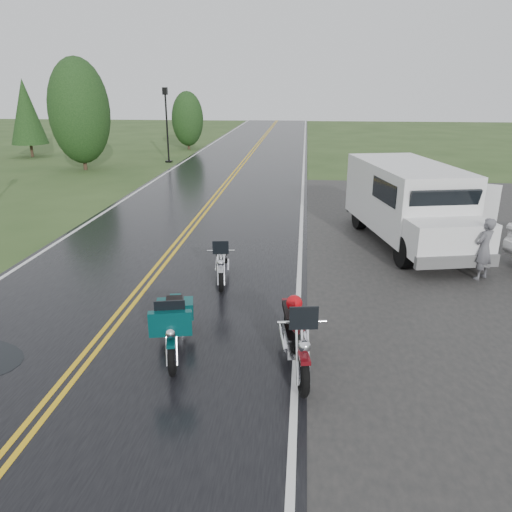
# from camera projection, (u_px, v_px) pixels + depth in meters

# --- Properties ---
(ground) EXTENTS (120.00, 120.00, 0.00)m
(ground) POSITION_uv_depth(u_px,v_px,m) (110.00, 330.00, 10.16)
(ground) COLOR #2D471E
(ground) RESTS_ON ground
(road) EXTENTS (8.00, 100.00, 0.04)m
(road) POSITION_uv_depth(u_px,v_px,m) (205.00, 211.00, 19.56)
(road) COLOR black
(road) RESTS_ON ground
(motorcycle_red) EXTENTS (1.26, 2.58, 1.46)m
(motorcycle_red) POSITION_uv_depth(u_px,v_px,m) (304.00, 358.00, 7.74)
(motorcycle_red) COLOR #590A10
(motorcycle_red) RESTS_ON ground
(motorcycle_teal) EXTENTS (1.27, 2.36, 1.32)m
(motorcycle_teal) POSITION_uv_depth(u_px,v_px,m) (171.00, 343.00, 8.31)
(motorcycle_teal) COLOR #053C3D
(motorcycle_teal) RESTS_ON ground
(motorcycle_silver) EXTENTS (1.03, 2.14, 1.22)m
(motorcycle_silver) POSITION_uv_depth(u_px,v_px,m) (221.00, 270.00, 11.70)
(motorcycle_silver) COLOR #9D9FA4
(motorcycle_silver) RESTS_ON ground
(van_white) EXTENTS (3.67, 6.69, 2.49)m
(van_white) POSITION_uv_depth(u_px,v_px,m) (407.00, 224.00, 13.17)
(van_white) COLOR white
(van_white) RESTS_ON ground
(person_at_van) EXTENTS (0.68, 0.67, 1.59)m
(person_at_van) POSITION_uv_depth(u_px,v_px,m) (484.00, 250.00, 12.51)
(person_at_van) COLOR #545359
(person_at_van) RESTS_ON ground
(lamp_post_far_left) EXTENTS (0.39, 0.39, 4.58)m
(lamp_post_far_left) POSITION_uv_depth(u_px,v_px,m) (167.00, 125.00, 30.91)
(lamp_post_far_left) COLOR black
(lamp_post_far_left) RESTS_ON ground
(tree_left_mid) EXTENTS (3.38, 3.38, 5.28)m
(tree_left_mid) POSITION_uv_depth(u_px,v_px,m) (80.00, 123.00, 28.13)
(tree_left_mid) COLOR #1E3D19
(tree_left_mid) RESTS_ON ground
(tree_left_far) EXTENTS (2.35, 2.35, 3.61)m
(tree_left_far) POSITION_uv_depth(u_px,v_px,m) (188.00, 125.00, 37.31)
(tree_left_far) COLOR #1E3D19
(tree_left_far) RESTS_ON ground
(pine_left_far) EXTENTS (2.38, 2.38, 4.95)m
(pine_left_far) POSITION_uv_depth(u_px,v_px,m) (27.00, 119.00, 33.23)
(pine_left_far) COLOR #1E3D19
(pine_left_far) RESTS_ON ground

